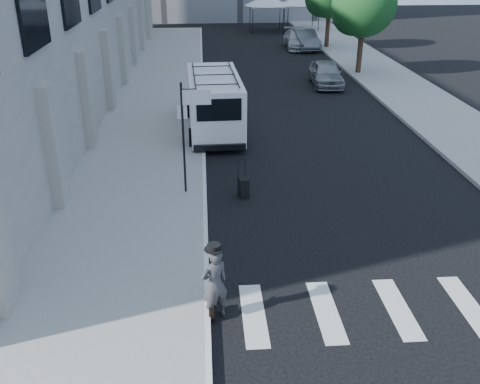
{
  "coord_description": "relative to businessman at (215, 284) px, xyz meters",
  "views": [
    {
      "loc": [
        -1.95,
        -12.36,
        7.32
      ],
      "look_at": [
        -1.05,
        0.55,
        1.3
      ],
      "focal_mm": 40.0,
      "sensor_mm": 36.0,
      "label": 1
    }
  ],
  "objects": [
    {
      "name": "tent_right",
      "position": [
        9.03,
        41.5,
        1.87
      ],
      "size": [
        4.0,
        4.0,
        3.2
      ],
      "color": "black",
      "rests_on": "ground"
    },
    {
      "name": "ground",
      "position": [
        1.83,
        3.0,
        -0.84
      ],
      "size": [
        120.0,
        120.0,
        0.0
      ],
      "primitive_type": "plane",
      "color": "black",
      "rests_on": "ground"
    },
    {
      "name": "parked_car_b",
      "position": [
        7.68,
        31.91,
        -0.11
      ],
      "size": [
        1.88,
        4.54,
        1.46
      ],
      "primitive_type": "imported",
      "rotation": [
        0.0,
        0.0,
        0.08
      ],
      "color": "#515358",
      "rests_on": "ground"
    },
    {
      "name": "cargo_van",
      "position": [
        0.32,
        12.77,
        0.4
      ],
      "size": [
        2.45,
        6.45,
        2.39
      ],
      "rotation": [
        0.0,
        0.0,
        0.04
      ],
      "color": "white",
      "rests_on": "ground"
    },
    {
      "name": "parked_car_c",
      "position": [
        7.22,
        32.27,
        -0.16
      ],
      "size": [
        1.98,
        4.7,
        1.35
      ],
      "primitive_type": "imported",
      "rotation": [
        0.0,
        0.0,
        -0.02
      ],
      "color": "#B3B6BC",
      "rests_on": "ground"
    },
    {
      "name": "sidewalk_left",
      "position": [
        -2.42,
        19.0,
        -0.76
      ],
      "size": [
        4.5,
        48.0,
        0.15
      ],
      "primitive_type": "cube",
      "color": "gray",
      "rests_on": "ground"
    },
    {
      "name": "briefcase",
      "position": [
        -0.07,
        0.0,
        -0.67
      ],
      "size": [
        0.14,
        0.45,
        0.34
      ],
      "primitive_type": "cube",
      "rotation": [
        0.0,
        0.0,
        -0.05
      ],
      "color": "black",
      "rests_on": "ground"
    },
    {
      "name": "businessman",
      "position": [
        0.0,
        0.0,
        0.0
      ],
      "size": [
        0.73,
        0.65,
        1.68
      ],
      "primitive_type": "imported",
      "rotation": [
        0.0,
        0.0,
        3.64
      ],
      "color": "#3D3C3F",
      "rests_on": "ground"
    },
    {
      "name": "sign_pole",
      "position": [
        -0.53,
        6.2,
        1.81
      ],
      "size": [
        1.03,
        0.07,
        3.5
      ],
      "color": "black",
      "rests_on": "sidewalk_left"
    },
    {
      "name": "suitcase",
      "position": [
        1.06,
        6.0,
        -0.51
      ],
      "size": [
        0.36,
        0.49,
        1.23
      ],
      "rotation": [
        0.0,
        0.0,
        0.21
      ],
      "color": "black",
      "rests_on": "ground"
    },
    {
      "name": "parked_car_a",
      "position": [
        6.83,
        20.39,
        -0.16
      ],
      "size": [
        1.82,
        4.09,
        1.37
      ],
      "primitive_type": "imported",
      "rotation": [
        0.0,
        0.0,
        -0.05
      ],
      "color": "gray",
      "rests_on": "ground"
    },
    {
      "name": "tree_near",
      "position": [
        9.33,
        23.15,
        3.13
      ],
      "size": [
        3.8,
        3.83,
        6.03
      ],
      "color": "black",
      "rests_on": "ground"
    },
    {
      "name": "sidewalk_right",
      "position": [
        10.83,
        23.0,
        -0.76
      ],
      "size": [
        4.0,
        56.0,
        0.15
      ],
      "primitive_type": "cube",
      "color": "gray",
      "rests_on": "ground"
    },
    {
      "name": "tent_left",
      "position": [
        5.83,
        41.0,
        1.87
      ],
      "size": [
        4.0,
        4.0,
        3.2
      ],
      "color": "black",
      "rests_on": "ground"
    }
  ]
}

